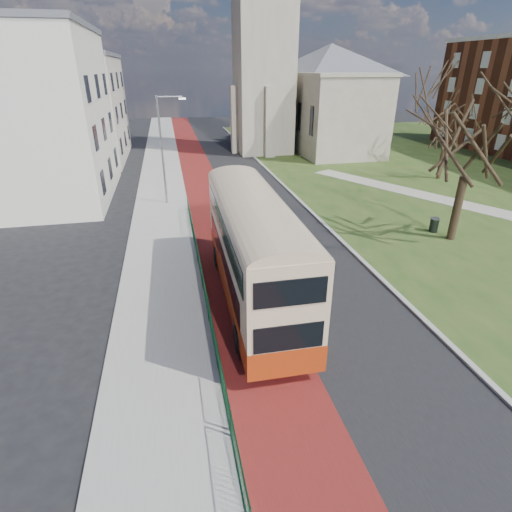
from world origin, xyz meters
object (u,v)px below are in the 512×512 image
object	(u,v)px
streetlamp	(164,146)
winter_tree_near	(477,121)
bus	(253,246)
winter_tree_far	(449,122)
litter_bin	(434,225)

from	to	relation	value
streetlamp	winter_tree_near	bearing A→B (deg)	-32.71
bus	winter_tree_far	bearing A→B (deg)	40.07
bus	litter_bin	xyz separation A→B (m)	(13.43, 5.92, -2.27)
streetlamp	bus	bearing A→B (deg)	-77.08
bus	litter_bin	size ratio (longest dim) A/B	12.42
winter_tree_near	winter_tree_far	size ratio (longest dim) A/B	1.36
streetlamp	winter_tree_far	size ratio (longest dim) A/B	1.05
litter_bin	bus	bearing A→B (deg)	-156.21
winter_tree_near	winter_tree_far	xyz separation A→B (m)	(8.65, 13.81, -1.90)
bus	winter_tree_near	bearing A→B (deg)	19.15
streetlamp	litter_bin	world-z (taller)	streetlamp
streetlamp	litter_bin	xyz separation A→B (m)	(17.05, -9.85, -4.08)
streetlamp	bus	distance (m)	16.28
bus	winter_tree_near	world-z (taller)	winter_tree_near
streetlamp	winter_tree_far	bearing A→B (deg)	5.77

